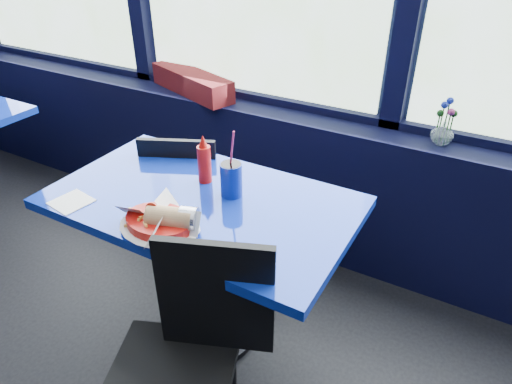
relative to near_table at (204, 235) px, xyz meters
The scene contains 10 objects.
window_sill 0.94m from the near_table, 109.03° to the left, with size 5.00×0.26×0.80m, color black.
near_table is the anchor object (origin of this frame).
chair_near_front 0.52m from the near_table, 60.72° to the right, with size 0.52×0.52×0.88m.
chair_near_back 0.43m from the near_table, 127.62° to the left, with size 0.50×0.50×0.84m.
planter_box 1.13m from the near_table, 127.64° to the left, with size 0.62×0.15×0.12m, color maroon.
flower_vase 1.17m from the near_table, 49.51° to the left, with size 0.11×0.12×0.22m.
food_basket 0.32m from the near_table, 90.33° to the right, with size 0.28×0.28×0.10m.
ketchup_bottle 0.31m from the near_table, 117.26° to the left, with size 0.06×0.06×0.21m.
soda_cup 0.28m from the near_table, 42.06° to the left, with size 0.09×0.09×0.29m.
napkin 0.53m from the near_table, 147.33° to the right, with size 0.14×0.14×0.00m, color white.
Camera 1 is at (1.23, 0.79, 1.71)m, focal length 32.00 mm.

